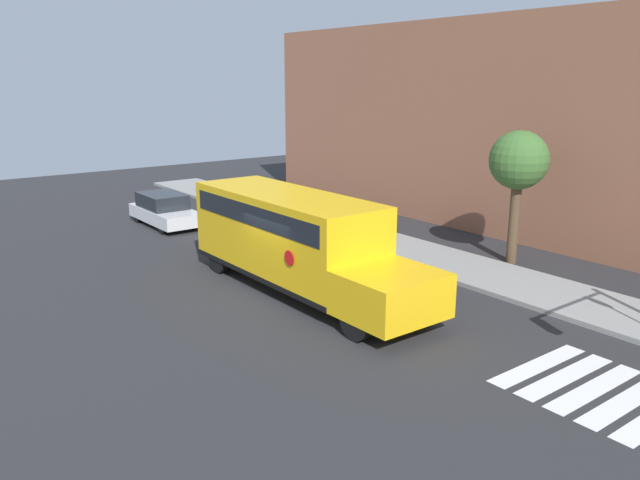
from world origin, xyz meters
TOP-DOWN VIEW (x-y plane):
  - ground_plane at (0.00, 0.00)m, footprint 60.00×60.00m
  - sidewalk_strip at (0.00, 6.50)m, footprint 44.00×3.00m
  - building_backdrop at (0.00, 13.00)m, footprint 32.00×4.00m
  - crosswalk_stripes at (9.39, 2.00)m, footprint 4.00×3.20m
  - school_bus at (-0.32, 0.64)m, footprint 9.69×2.57m
  - parked_car at (-11.20, 1.03)m, footprint 4.31×1.77m
  - tree_near_sidewalk at (2.08, 8.56)m, footprint 2.07×2.07m

SIDE VIEW (x-z plane):
  - ground_plane at x=0.00m, z-range 0.00..0.00m
  - crosswalk_stripes at x=9.39m, z-range 0.00..0.01m
  - sidewalk_strip at x=0.00m, z-range 0.00..0.15m
  - parked_car at x=-11.20m, z-range -0.01..1.43m
  - school_bus at x=-0.32m, z-range 0.20..3.22m
  - tree_near_sidewalk at x=2.08m, z-range 1.26..6.03m
  - building_backdrop at x=0.00m, z-range 0.00..9.01m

